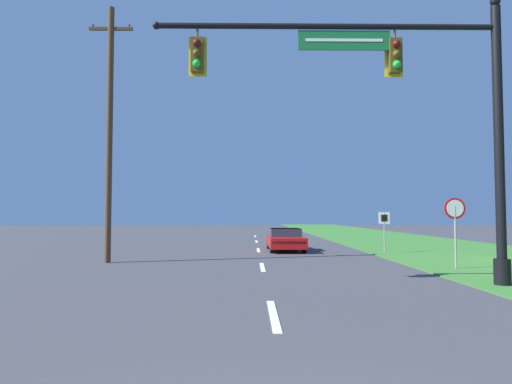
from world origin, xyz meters
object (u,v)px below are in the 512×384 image
object	(u,v)px
stop_sign	(455,217)
utility_pole_near	(109,129)
signal_mast	(413,106)
car_ahead	(285,239)
route_sign_post	(384,223)

from	to	relation	value
stop_sign	utility_pole_near	xyz separation A→B (m)	(-13.10, 2.43, 3.57)
signal_mast	car_ahead	world-z (taller)	signal_mast
utility_pole_near	signal_mast	bearing A→B (deg)	-31.33
car_ahead	stop_sign	distance (m)	10.12
signal_mast	car_ahead	distance (m)	13.26
car_ahead	signal_mast	bearing A→B (deg)	-78.08
route_sign_post	utility_pole_near	size ratio (longest dim) A/B	0.19
signal_mast	route_sign_post	distance (m)	11.26
car_ahead	utility_pole_near	xyz separation A→B (m)	(-7.67, -6.02, 4.83)
utility_pole_near	route_sign_post	bearing A→B (deg)	18.75
stop_sign	utility_pole_near	bearing A→B (deg)	169.48
car_ahead	route_sign_post	world-z (taller)	route_sign_post
car_ahead	stop_sign	xyz separation A→B (m)	(5.42, -8.45, 1.26)
car_ahead	utility_pole_near	bearing A→B (deg)	-141.89
car_ahead	utility_pole_near	size ratio (longest dim) A/B	0.43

